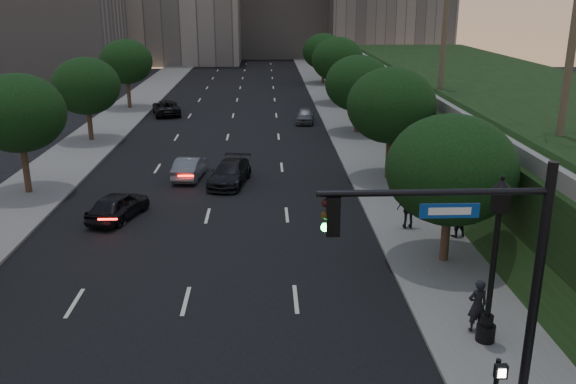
{
  "coord_description": "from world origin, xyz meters",
  "views": [
    {
      "loc": [
        2.95,
        -14.96,
        10.58
      ],
      "look_at": [
        3.78,
        6.68,
        3.6
      ],
      "focal_mm": 38.0,
      "sensor_mm": 36.0,
      "label": 1
    }
  ],
  "objects_px": {
    "sedan_far_left": "(166,108)",
    "traffic_signal_mast": "(491,294)",
    "sedan_mid_left": "(190,167)",
    "pedestrian_b": "(457,218)",
    "street_lamp": "(493,269)",
    "sedan_near_right": "(230,173)",
    "pedestrian_c": "(409,209)",
    "sedan_near_left": "(118,206)",
    "pedestrian_a": "(477,305)",
    "sedan_far_right": "(305,115)"
  },
  "relations": [
    {
      "from": "sedan_near_right",
      "to": "street_lamp",
      "type": "bearing_deg",
      "value": -52.41
    },
    {
      "from": "sedan_near_left",
      "to": "pedestrian_b",
      "type": "relative_size",
      "value": 2.36
    },
    {
      "from": "sedan_far_left",
      "to": "traffic_signal_mast",
      "type": "bearing_deg",
      "value": 94.72
    },
    {
      "from": "sedan_near_right",
      "to": "pedestrian_b",
      "type": "xyz_separation_m",
      "value": [
        10.74,
        -8.94,
        0.34
      ]
    },
    {
      "from": "sedan_far_left",
      "to": "pedestrian_b",
      "type": "xyz_separation_m",
      "value": [
        17.81,
        -31.17,
        0.32
      ]
    },
    {
      "from": "sedan_near_right",
      "to": "pedestrian_c",
      "type": "xyz_separation_m",
      "value": [
        8.8,
        -7.84,
        0.43
      ]
    },
    {
      "from": "sedan_far_left",
      "to": "pedestrian_a",
      "type": "bearing_deg",
      "value": 98.26
    },
    {
      "from": "traffic_signal_mast",
      "to": "sedan_near_right",
      "type": "distance_m",
      "value": 22.84
    },
    {
      "from": "sedan_mid_left",
      "to": "sedan_far_left",
      "type": "relative_size",
      "value": 0.82
    },
    {
      "from": "traffic_signal_mast",
      "to": "sedan_far_left",
      "type": "bearing_deg",
      "value": 108.55
    },
    {
      "from": "street_lamp",
      "to": "sedan_near_left",
      "type": "distance_m",
      "value": 18.76
    },
    {
      "from": "sedan_mid_left",
      "to": "pedestrian_c",
      "type": "relative_size",
      "value": 2.12
    },
    {
      "from": "sedan_near_right",
      "to": "pedestrian_c",
      "type": "relative_size",
      "value": 2.43
    },
    {
      "from": "pedestrian_a",
      "to": "pedestrian_b",
      "type": "distance_m",
      "value": 8.37
    },
    {
      "from": "sedan_far_left",
      "to": "pedestrian_b",
      "type": "distance_m",
      "value": 35.9
    },
    {
      "from": "sedan_far_left",
      "to": "sedan_far_right",
      "type": "distance_m",
      "value": 13.33
    },
    {
      "from": "street_lamp",
      "to": "sedan_near_left",
      "type": "bearing_deg",
      "value": 139.72
    },
    {
      "from": "sedan_near_left",
      "to": "street_lamp",
      "type": "bearing_deg",
      "value": 157.61
    },
    {
      "from": "pedestrian_a",
      "to": "pedestrian_b",
      "type": "height_order",
      "value": "pedestrian_a"
    },
    {
      "from": "sedan_far_right",
      "to": "sedan_far_left",
      "type": "bearing_deg",
      "value": 167.43
    },
    {
      "from": "pedestrian_a",
      "to": "pedestrian_c",
      "type": "relative_size",
      "value": 0.94
    },
    {
      "from": "street_lamp",
      "to": "sedan_mid_left",
      "type": "relative_size",
      "value": 1.38
    },
    {
      "from": "pedestrian_b",
      "to": "pedestrian_c",
      "type": "bearing_deg",
      "value": -42.42
    },
    {
      "from": "sedan_far_left",
      "to": "pedestrian_c",
      "type": "distance_m",
      "value": 34.0
    },
    {
      "from": "sedan_near_right",
      "to": "sedan_far_left",
      "type": "bearing_deg",
      "value": 118.29
    },
    {
      "from": "sedan_mid_left",
      "to": "sedan_near_right",
      "type": "relative_size",
      "value": 0.87
    },
    {
      "from": "sedan_near_right",
      "to": "traffic_signal_mast",
      "type": "bearing_deg",
      "value": -59.85
    },
    {
      "from": "street_lamp",
      "to": "sedan_far_left",
      "type": "bearing_deg",
      "value": 111.92
    },
    {
      "from": "sedan_far_right",
      "to": "sedan_near_left",
      "type": "bearing_deg",
      "value": -108.95
    },
    {
      "from": "sedan_mid_left",
      "to": "pedestrian_b",
      "type": "relative_size",
      "value": 2.36
    },
    {
      "from": "sedan_far_left",
      "to": "street_lamp",
      "type": "bearing_deg",
      "value": 98.09
    },
    {
      "from": "sedan_near_left",
      "to": "sedan_far_right",
      "type": "distance_m",
      "value": 26.1
    },
    {
      "from": "sedan_near_left",
      "to": "sedan_near_right",
      "type": "height_order",
      "value": "sedan_near_left"
    },
    {
      "from": "street_lamp",
      "to": "pedestrian_b",
      "type": "height_order",
      "value": "street_lamp"
    },
    {
      "from": "street_lamp",
      "to": "sedan_far_right",
      "type": "relative_size",
      "value": 1.45
    },
    {
      "from": "sedan_near_left",
      "to": "sedan_far_left",
      "type": "distance_m",
      "value": 27.96
    },
    {
      "from": "traffic_signal_mast",
      "to": "sedan_near_left",
      "type": "distance_m",
      "value": 20.44
    },
    {
      "from": "pedestrian_c",
      "to": "sedan_near_right",
      "type": "bearing_deg",
      "value": -39.98
    },
    {
      "from": "traffic_signal_mast",
      "to": "sedan_near_left",
      "type": "height_order",
      "value": "traffic_signal_mast"
    },
    {
      "from": "sedan_near_left",
      "to": "pedestrian_c",
      "type": "relative_size",
      "value": 2.12
    },
    {
      "from": "sedan_near_right",
      "to": "pedestrian_a",
      "type": "xyz_separation_m",
      "value": [
        8.9,
        -17.11,
        0.38
      ]
    },
    {
      "from": "sedan_mid_left",
      "to": "pedestrian_b",
      "type": "bearing_deg",
      "value": 148.7
    },
    {
      "from": "sedan_mid_left",
      "to": "pedestrian_c",
      "type": "height_order",
      "value": "pedestrian_c"
    },
    {
      "from": "sedan_far_left",
      "to": "pedestrian_b",
      "type": "height_order",
      "value": "pedestrian_b"
    },
    {
      "from": "street_lamp",
      "to": "pedestrian_c",
      "type": "height_order",
      "value": "street_lamp"
    },
    {
      "from": "traffic_signal_mast",
      "to": "sedan_far_right",
      "type": "distance_m",
      "value": 39.58
    },
    {
      "from": "street_lamp",
      "to": "sedan_near_left",
      "type": "xyz_separation_m",
      "value": [
        -14.23,
        12.06,
        -1.94
      ]
    },
    {
      "from": "street_lamp",
      "to": "sedan_near_right",
      "type": "distance_m",
      "value": 19.99
    },
    {
      "from": "sedan_mid_left",
      "to": "pedestrian_b",
      "type": "height_order",
      "value": "pedestrian_b"
    },
    {
      "from": "sedan_near_right",
      "to": "pedestrian_a",
      "type": "height_order",
      "value": "pedestrian_a"
    }
  ]
}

